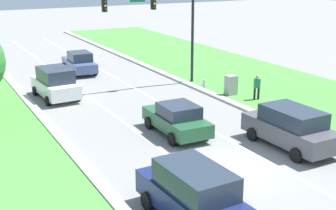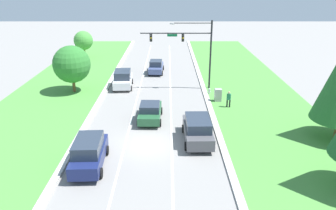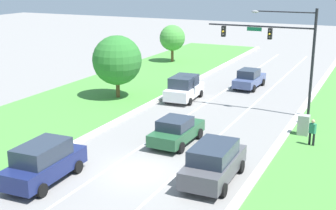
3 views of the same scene
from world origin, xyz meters
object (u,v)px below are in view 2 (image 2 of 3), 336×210
Objects in this scene: white_suv at (124,79)px; navy_suv at (90,152)px; forest_sedan at (151,112)px; graphite_suv at (199,129)px; traffic_signal_mast at (192,44)px; utility_cabinet at (219,95)px; oak_near_left_tree at (85,41)px; oak_far_left_tree at (73,64)px; slate_blue_sedan at (157,67)px; fire_hydrant at (211,91)px; pedestrian at (230,99)px.

navy_suv is (-0.01, -17.47, 0.02)m from white_suv.
graphite_suv is (3.91, -4.11, 0.18)m from forest_sedan.
traffic_signal_mast is at bearing 62.99° from navy_suv.
graphite_suv is 3.59× the size of utility_cabinet.
navy_suv is at bearing -114.63° from traffic_signal_mast.
utility_cabinet is 0.32× the size of oak_near_left_tree.
white_suv is at bearing 155.02° from utility_cabinet.
traffic_signal_mast is 6.85m from utility_cabinet.
traffic_signal_mast is 1.51× the size of oak_far_left_tree.
graphite_suv is 0.94× the size of oak_far_left_tree.
forest_sedan is 0.97× the size of white_suv.
slate_blue_sedan is 12.38m from oak_far_left_tree.
fire_hydrant is (-0.60, 2.39, -0.35)m from utility_cabinet.
traffic_signal_mast is at bearing 135.81° from fire_hydrant.
utility_cabinet is 1.97× the size of fire_hydrant.
pedestrian is at bearing 23.20° from forest_sedan.
slate_blue_sedan is at bearing 57.08° from white_suv.
forest_sedan is 1.03× the size of oak_near_left_tree.
graphite_suv is 8.46m from navy_suv.
white_suv is at bearing -117.37° from slate_blue_sedan.
oak_far_left_tree reaches higher than forest_sedan.
white_suv is 0.93× the size of graphite_suv.
slate_blue_sedan is at bearing -38.57° from pedestrian.
pedestrian is at bearing -48.39° from oak_near_left_tree.
graphite_suv is at bearing -107.87° from utility_cabinet.
oak_far_left_tree reaches higher than pedestrian.
forest_sedan is 12.16m from oak_far_left_tree.
oak_far_left_tree reaches higher than white_suv.
slate_blue_sedan is at bearing 99.77° from graphite_suv.
forest_sedan is at bearing -130.72° from fire_hydrant.
oak_near_left_tree is (-15.73, 29.00, 1.86)m from graphite_suv.
pedestrian is 0.39× the size of oak_near_left_tree.
slate_blue_sedan is at bearing 91.22° from forest_sedan.
slate_blue_sedan is at bearing 124.72° from fire_hydrant.
graphite_suv is at bearing 23.57° from navy_suv.
pedestrian is (11.26, 10.87, -0.10)m from navy_suv.
oak_far_left_tree is (-15.72, 3.09, 2.52)m from utility_cabinet.
traffic_signal_mast is at bearing 87.95° from graphite_suv.
graphite_suv is 17.71m from oak_far_left_tree.
oak_far_left_tree is (-15.12, 0.70, 2.87)m from fire_hydrant.
white_suv is at bearing -9.10° from pedestrian.
fire_hydrant is at bearing 50.43° from forest_sedan.
forest_sedan is 9.48m from fire_hydrant.
slate_blue_sedan is 2.75× the size of pedestrian.
white_suv is 6.59× the size of fire_hydrant.
oak_far_left_tree is at bearing -80.42° from oak_near_left_tree.
oak_far_left_tree is at bearing 177.35° from fire_hydrant.
fire_hydrant is at bearing -17.47° from white_suv.
oak_near_left_tree is at bearing 145.58° from slate_blue_sedan.
oak_near_left_tree reaches higher than navy_suv.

